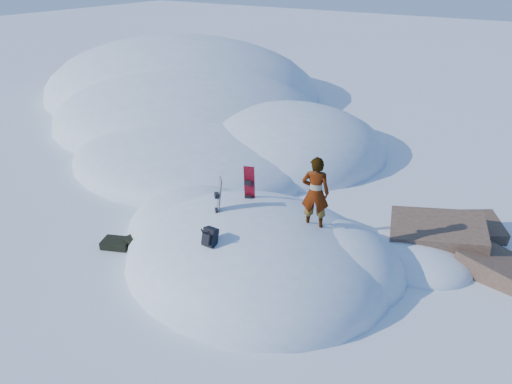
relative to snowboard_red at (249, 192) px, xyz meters
The scene contains 9 objects.
ground 1.89m from the snowboard_red, 48.39° to the right, with size 120.00×120.00×0.00m, color white.
snow_mound 1.75m from the snowboard_red, 46.07° to the right, with size 8.00×6.00×3.00m.
snow_ridge 13.41m from the snowboard_red, 137.05° to the left, with size 21.50×18.50×6.40m.
rock_outcrop 5.18m from the snowboard_red, 26.94° to the left, with size 4.68×4.41×1.68m.
snowboard_red is the anchor object (origin of this frame).
snowboard_dark 1.10m from the snowboard_red, 100.55° to the right, with size 0.33×0.32×1.42m.
backpack 2.31m from the snowboard_red, 78.24° to the right, with size 0.30×0.36×0.50m.
gear_pile 3.82m from the snowboard_red, 143.94° to the right, with size 1.00×0.78×0.26m.
person 2.10m from the snowboard_red, ahead, with size 0.65×0.43×1.78m, color slate.
Camera 1 is at (5.93, -8.88, 7.13)m, focal length 35.00 mm.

